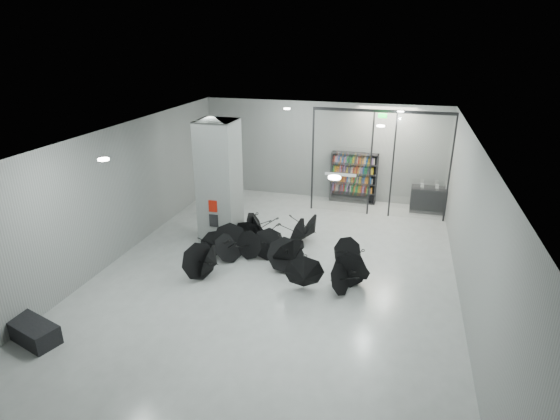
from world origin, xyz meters
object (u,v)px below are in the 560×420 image
(umbrella_cluster, at_px, (274,252))
(shop_counter, at_px, (432,200))
(column, at_px, (219,181))
(bench, at_px, (32,331))
(bookshelf, at_px, (354,178))

(umbrella_cluster, bearing_deg, shop_counter, 49.75)
(column, xyz_separation_m, shop_counter, (7.00, 4.37, -1.51))
(bench, distance_m, shop_counter, 14.02)
(bookshelf, distance_m, shop_counter, 3.19)
(umbrella_cluster, bearing_deg, bookshelf, 74.57)
(column, bearing_deg, shop_counter, 32.00)
(column, relative_size, shop_counter, 2.44)
(bookshelf, height_order, shop_counter, bookshelf)
(bookshelf, relative_size, umbrella_cluster, 0.36)
(shop_counter, bearing_deg, bench, -129.27)
(bench, relative_size, umbrella_cluster, 0.25)
(bookshelf, bearing_deg, column, -127.52)
(bench, bearing_deg, column, 89.59)
(column, distance_m, bookshelf, 6.21)
(shop_counter, bearing_deg, column, -147.33)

